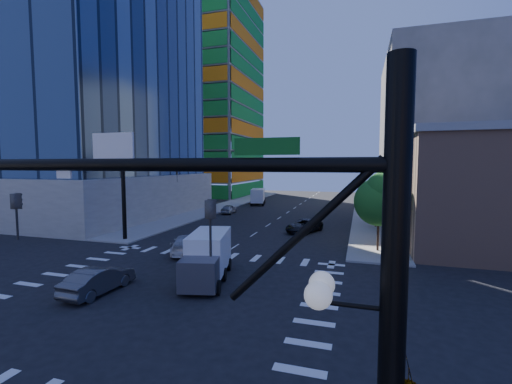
% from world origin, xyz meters
% --- Properties ---
extents(ground, '(160.00, 160.00, 0.00)m').
position_xyz_m(ground, '(0.00, 0.00, 0.00)').
color(ground, black).
rests_on(ground, ground).
extents(road_markings, '(20.00, 20.00, 0.01)m').
position_xyz_m(road_markings, '(0.00, 0.00, 0.01)').
color(road_markings, silver).
rests_on(road_markings, ground).
extents(sidewalk_ne, '(5.00, 60.00, 0.15)m').
position_xyz_m(sidewalk_ne, '(12.50, 40.00, 0.07)').
color(sidewalk_ne, gray).
rests_on(sidewalk_ne, ground).
extents(sidewalk_nw, '(5.00, 60.00, 0.15)m').
position_xyz_m(sidewalk_nw, '(-12.50, 40.00, 0.07)').
color(sidewalk_nw, gray).
rests_on(sidewalk_nw, ground).
extents(construction_building, '(25.16, 34.50, 70.60)m').
position_xyz_m(construction_building, '(-27.41, 61.93, 24.61)').
color(construction_building, slate).
rests_on(construction_building, ground).
extents(commercial_building, '(20.50, 22.50, 10.60)m').
position_xyz_m(commercial_building, '(25.00, 22.00, 5.31)').
color(commercial_building, '#A87D62').
rests_on(commercial_building, ground).
extents(bg_building_ne, '(24.00, 30.00, 28.00)m').
position_xyz_m(bg_building_ne, '(27.00, 55.00, 14.00)').
color(bg_building_ne, '#5E5A55').
rests_on(bg_building_ne, ground).
extents(signal_mast_se, '(10.51, 2.48, 9.00)m').
position_xyz_m(signal_mast_se, '(10.60, -11.50, 5.01)').
color(signal_mast_se, black).
rests_on(signal_mast_se, sidewalk_se).
extents(signal_mast_nw, '(10.20, 0.40, 9.00)m').
position_xyz_m(signal_mast_nw, '(-10.00, 11.50, 5.49)').
color(signal_mast_nw, black).
rests_on(signal_mast_nw, sidewalk_nw).
extents(tree_south, '(4.16, 4.16, 6.82)m').
position_xyz_m(tree_south, '(12.63, 13.90, 4.69)').
color(tree_south, '#382316').
rests_on(tree_south, sidewalk_ne).
extents(tree_north, '(3.54, 3.52, 5.78)m').
position_xyz_m(tree_north, '(12.93, 25.90, 3.99)').
color(tree_north, '#382316').
rests_on(tree_north, sidewalk_ne).
extents(car_nb_far, '(4.11, 5.72, 1.45)m').
position_xyz_m(car_nb_far, '(5.03, 20.83, 0.72)').
color(car_nb_far, black).
rests_on(car_nb_far, ground).
extents(car_sb_near, '(4.09, 5.84, 1.57)m').
position_xyz_m(car_sb_near, '(-3.17, 8.82, 0.79)').
color(car_sb_near, silver).
rests_on(car_sb_near, ground).
extents(car_sb_mid, '(1.87, 4.13, 1.37)m').
position_xyz_m(car_sb_mid, '(-8.50, 32.12, 0.69)').
color(car_sb_mid, '#95989C').
rests_on(car_sb_mid, ground).
extents(car_sb_cross, '(1.75, 4.72, 1.54)m').
position_xyz_m(car_sb_cross, '(-3.68, -0.83, 0.77)').
color(car_sb_cross, '#47484C').
rests_on(car_sb_cross, ground).
extents(box_truck_near, '(3.77, 6.21, 3.04)m').
position_xyz_m(box_truck_near, '(1.59, 2.79, 1.34)').
color(box_truck_near, black).
rests_on(box_truck_near, ground).
extents(box_truck_far, '(3.61, 6.15, 3.02)m').
position_xyz_m(box_truck_far, '(-7.60, 44.94, 1.34)').
color(box_truck_far, black).
rests_on(box_truck_far, ground).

